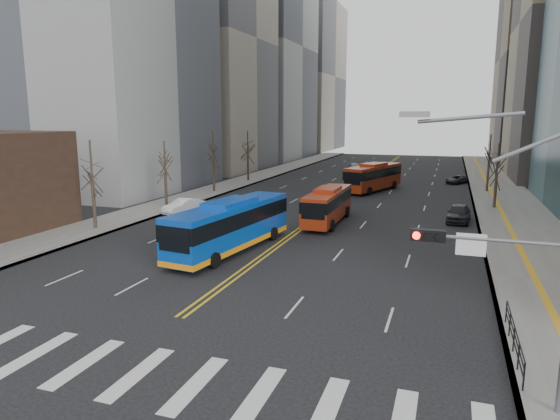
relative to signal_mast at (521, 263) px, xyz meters
name	(u,v)px	position (x,y,z in m)	size (l,w,h in m)	color
ground	(111,368)	(-13.77, -2.00, -4.86)	(220.00, 220.00, 0.00)	black
sidewalk_right	(505,201)	(3.73, 43.00, -4.78)	(7.00, 130.00, 0.15)	gray
sidewalk_left	(224,187)	(-30.27, 43.00, -4.78)	(5.00, 130.00, 0.15)	gray
crosswalk	(111,368)	(-13.77, -2.00, -4.85)	(26.70, 4.00, 0.01)	silver
centerline	(362,183)	(-13.77, 53.00, -4.85)	(0.55, 100.00, 0.01)	gold
office_towers	(382,21)	(-13.64, 66.51, 19.07)	(83.00, 134.00, 58.00)	gray
signal_mast	(521,263)	(0.00, 0.00, 0.00)	(5.37, 0.37, 9.39)	gray
pedestrian_railing	(514,335)	(0.53, 4.00, -4.03)	(0.06, 6.06, 1.02)	black
street_trees	(262,159)	(-20.94, 32.55, 0.02)	(35.20, 47.20, 7.60)	#2E231C
blue_bus	(231,224)	(-16.40, 14.63, -2.97)	(4.25, 12.65, 3.60)	#0C44B6
red_bus_near	(328,203)	(-12.19, 25.80, -3.09)	(2.54, 9.83, 3.15)	#A22D11
red_bus_far	(373,176)	(-11.25, 46.31, -2.90)	(5.84, 11.30, 3.51)	#A22D11
car_white	(184,206)	(-26.27, 25.42, -4.12)	(1.57, 4.50, 1.48)	white
car_dark_mid	(459,213)	(-1.27, 29.95, -4.07)	(1.86, 4.63, 1.58)	black
car_silver	(354,168)	(-17.63, 67.89, -4.18)	(1.90, 4.68, 1.36)	gray
car_dark_far	(457,179)	(-1.27, 57.26, -4.29)	(1.88, 4.09, 1.14)	black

